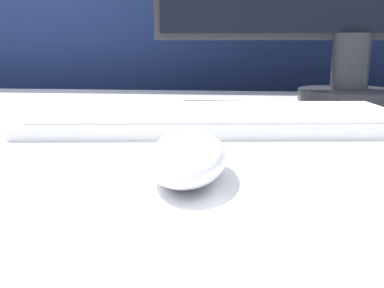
% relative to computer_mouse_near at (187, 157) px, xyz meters
% --- Properties ---
extents(partition_panel, '(5.00, 0.03, 1.41)m').
position_rel_computer_mouse_near_xyz_m(partition_panel, '(-0.07, 0.77, -0.09)').
color(partition_panel, navy).
rests_on(partition_panel, ground_plane).
extents(computer_mouse_near, '(0.06, 0.12, 0.03)m').
position_rel_computer_mouse_near_xyz_m(computer_mouse_near, '(0.00, 0.00, 0.00)').
color(computer_mouse_near, white).
rests_on(computer_mouse_near, desk).
extents(keyboard, '(0.45, 0.19, 0.02)m').
position_rel_computer_mouse_near_xyz_m(keyboard, '(0.01, 0.21, -0.01)').
color(keyboard, silver).
rests_on(keyboard, desk).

